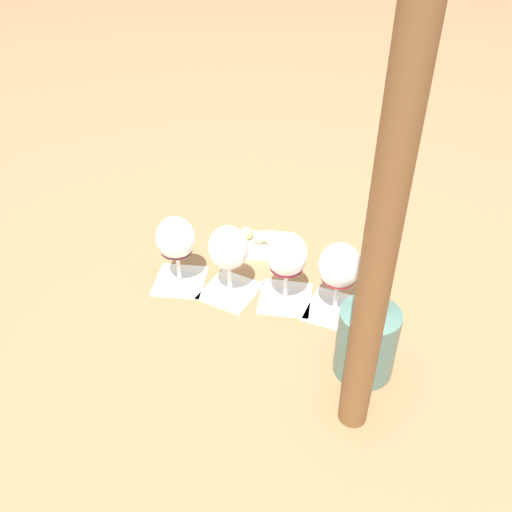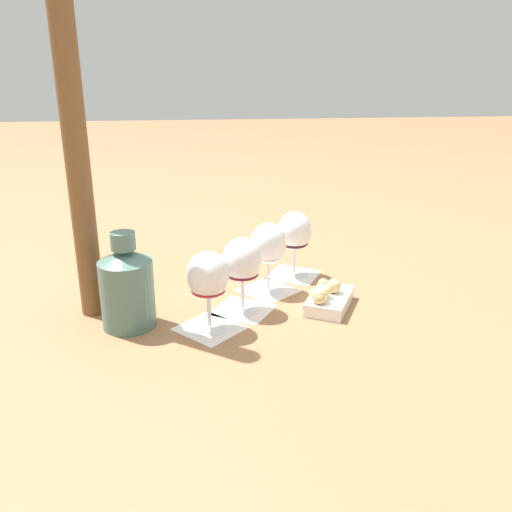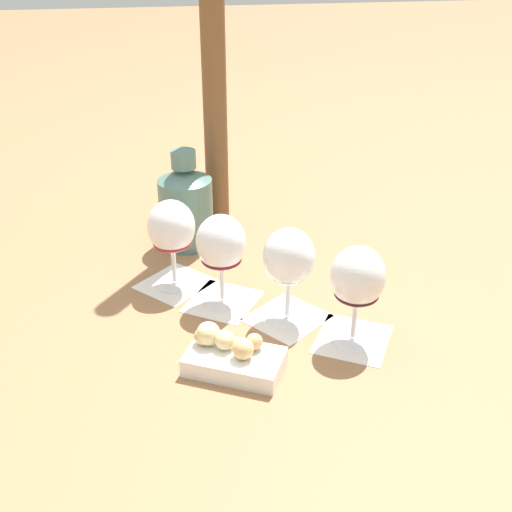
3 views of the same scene
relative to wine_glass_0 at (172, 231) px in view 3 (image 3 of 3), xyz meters
The scene contains 12 objects.
ground_plane 0.20m from the wine_glass_0, 40.74° to the right, with size 8.00×8.00×0.00m, color #936642.
tasting_card_0 0.11m from the wine_glass_0, 90.00° to the right, with size 0.16×0.16×0.00m.
tasting_card_1 0.15m from the wine_glass_0, 43.33° to the right, with size 0.15×0.16×0.00m.
tasting_card_2 0.25m from the wine_glass_0, 38.58° to the right, with size 0.16×0.16×0.00m.
tasting_card_3 0.36m from the wine_glass_0, 39.32° to the right, with size 0.15×0.15×0.00m.
wine_glass_0 is the anchor object (origin of this frame).
wine_glass_1 0.11m from the wine_glass_0, 43.33° to the right, with size 0.08×0.08×0.16m.
wine_glass_2 0.23m from the wine_glass_0, 38.58° to the right, with size 0.08×0.08×0.16m.
wine_glass_3 0.34m from the wine_glass_0, 39.32° to the right, with size 0.08×0.08×0.16m.
ceramic_vase 0.16m from the wine_glass_0, 77.76° to the left, with size 0.11×0.11×0.20m.
snack_dish 0.28m from the wine_glass_0, 74.98° to the right, with size 0.16×0.14×0.06m.
umbrella_pole 0.38m from the wine_glass_0, 66.32° to the left, with size 0.05×0.05×0.76m.
Camera 3 is at (-0.15, -0.90, 0.59)m, focal length 45.00 mm.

